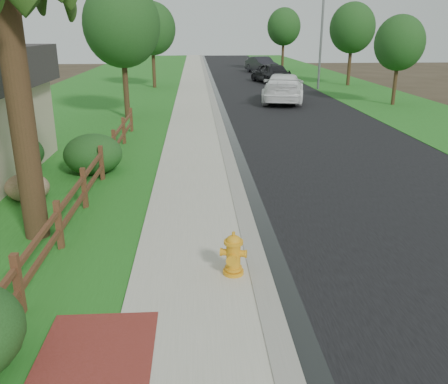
{
  "coord_description": "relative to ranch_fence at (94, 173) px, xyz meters",
  "views": [
    {
      "loc": [
        -0.75,
        -6.39,
        4.39
      ],
      "look_at": [
        -0.13,
        3.71,
        0.91
      ],
      "focal_mm": 38.0,
      "sensor_mm": 36.0,
      "label": 1
    }
  ],
  "objects": [
    {
      "name": "grass_strip",
      "position": [
        0.8,
        28.6,
        -0.59
      ],
      "size": [
        1.6,
        90.0,
        0.06
      ],
      "primitive_type": "cube",
      "color": "#225F1B",
      "rests_on": "ground"
    },
    {
      "name": "dark_car_mid",
      "position": [
        9.36,
        28.63,
        0.24
      ],
      "size": [
        3.21,
        5.28,
        1.68
      ],
      "primitive_type": "imported",
      "rotation": [
        0.0,
        0.0,
        3.41
      ],
      "color": "black",
      "rests_on": "road"
    },
    {
      "name": "sidewalk",
      "position": [
        2.7,
        28.6,
        -0.57
      ],
      "size": [
        2.2,
        90.0,
        0.1
      ],
      "primitive_type": "cube",
      "color": "#A9A893",
      "rests_on": "ground"
    },
    {
      "name": "tree_near_left",
      "position": [
        -0.66,
        12.05,
        3.98
      ],
      "size": [
        3.77,
        3.77,
        6.68
      ],
      "color": "#332815",
      "rests_on": "ground"
    },
    {
      "name": "road",
      "position": [
        8.2,
        28.6,
        -0.61
      ],
      "size": [
        8.0,
        90.0,
        0.02
      ],
      "primitive_type": "cube",
      "color": "black",
      "rests_on": "ground"
    },
    {
      "name": "ground",
      "position": [
        3.6,
        -6.4,
        -0.62
      ],
      "size": [
        120.0,
        120.0,
        0.0
      ],
      "primitive_type": "plane",
      "color": "#32291B"
    },
    {
      "name": "dark_car_far",
      "position": [
        9.92,
        38.13,
        0.23
      ],
      "size": [
        3.2,
        5.31,
        1.65
      ],
      "primitive_type": "imported",
      "rotation": [
        0.0,
        0.0,
        0.31
      ],
      "color": "black",
      "rests_on": "road"
    },
    {
      "name": "lawn_near",
      "position": [
        -4.4,
        28.6,
        -0.6
      ],
      "size": [
        9.0,
        90.0,
        0.04
      ],
      "primitive_type": "cube",
      "color": "#225F1B",
      "rests_on": "ground"
    },
    {
      "name": "curb",
      "position": [
        4.0,
        28.6,
        -0.56
      ],
      "size": [
        0.4,
        90.0,
        0.12
      ],
      "primitive_type": "cube",
      "color": "gray",
      "rests_on": "ground"
    },
    {
      "name": "verge_far",
      "position": [
        15.1,
        28.6,
        -0.6
      ],
      "size": [
        6.0,
        90.0,
        0.04
      ],
      "primitive_type": "cube",
      "color": "#225F1B",
      "rests_on": "ground"
    },
    {
      "name": "shrub_c",
      "position": [
        -2.9,
        2.41,
        -0.02
      ],
      "size": [
        2.05,
        2.05,
        1.19
      ],
      "primitive_type": "ellipsoid",
      "rotation": [
        0.0,
        0.0,
        0.29
      ],
      "color": "#1C3F16",
      "rests_on": "ground"
    },
    {
      "name": "tree_near_right",
      "position": [
        14.89,
        15.58,
        3.01
      ],
      "size": [
        2.91,
        2.91,
        5.23
      ],
      "color": "#332815",
      "rests_on": "ground"
    },
    {
      "name": "fire_hydrant",
      "position": [
        3.5,
        -5.01,
        -0.13
      ],
      "size": [
        0.55,
        0.45,
        0.84
      ],
      "color": "orange",
      "rests_on": "sidewalk"
    },
    {
      "name": "tree_mid_left",
      "position": [
        -0.3,
        25.47,
        3.8
      ],
      "size": [
        3.58,
        3.58,
        6.4
      ],
      "color": "#332815",
      "rests_on": "ground"
    },
    {
      "name": "tree_far_right",
      "position": [
        12.6,
        40.87,
        4.02
      ],
      "size": [
        3.59,
        3.59,
        6.63
      ],
      "color": "#332815",
      "rests_on": "ground"
    },
    {
      "name": "boulder",
      "position": [
        -1.67,
        -0.49,
        -0.23
      ],
      "size": [
        1.24,
        0.97,
        0.78
      ],
      "primitive_type": "ellipsoid",
      "rotation": [
        0.0,
        0.0,
        0.09
      ],
      "color": "brown",
      "rests_on": "ground"
    },
    {
      "name": "white_suv",
      "position": [
        8.43,
        17.21,
        0.28
      ],
      "size": [
        3.69,
        6.45,
        1.76
      ],
      "primitive_type": "imported",
      "rotation": [
        0.0,
        0.0,
        2.93
      ],
      "color": "white",
      "rests_on": "road"
    },
    {
      "name": "ranch_fence",
      "position": [
        0.0,
        0.0,
        0.0
      ],
      "size": [
        0.12,
        16.92,
        1.1
      ],
      "color": "#472D17",
      "rests_on": "ground"
    },
    {
      "name": "tree_mid_right",
      "position": [
        15.39,
        26.09,
        3.86
      ],
      "size": [
        3.56,
        3.56,
        6.45
      ],
      "color": "#332815",
      "rests_on": "ground"
    },
    {
      "name": "brick_patch",
      "position": [
        1.4,
        -7.4,
        -0.56
      ],
      "size": [
        1.6,
        2.4,
        0.11
      ],
      "primitive_type": "cube",
      "color": "maroon",
      "rests_on": "ground"
    },
    {
      "name": "wet_gutter",
      "position": [
        4.35,
        28.6,
        -0.6
      ],
      "size": [
        0.5,
        90.0,
        0.0
      ],
      "primitive_type": "cube",
      "color": "black",
      "rests_on": "road"
    },
    {
      "name": "shrub_b",
      "position": [
        -0.41,
        2.01,
        0.02
      ],
      "size": [
        2.37,
        2.37,
        1.28
      ],
      "primitive_type": "ellipsoid",
      "rotation": [
        0.0,
        0.0,
        -0.37
      ],
      "color": "#1C3F16",
      "rests_on": "ground"
    },
    {
      "name": "streetlight",
      "position": [
        12.14,
        23.62,
        4.21
      ],
      "size": [
        1.97,
        0.31,
        8.52
      ],
      "color": "slate",
      "rests_on": "ground"
    }
  ]
}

